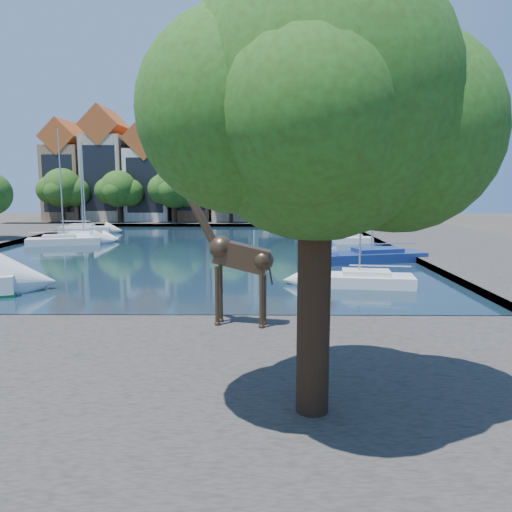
# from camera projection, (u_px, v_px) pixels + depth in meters

# --- Properties ---
(ground) EXTENTS (160.00, 160.00, 0.00)m
(ground) POSITION_uv_depth(u_px,v_px,m) (115.00, 326.00, 21.35)
(ground) COLOR #38332B
(ground) RESTS_ON ground
(water_basin) EXTENTS (38.00, 50.00, 0.08)m
(water_basin) POSITION_uv_depth(u_px,v_px,m) (192.00, 250.00, 45.09)
(water_basin) COLOR black
(water_basin) RESTS_ON ground
(near_quay) EXTENTS (50.00, 14.00, 0.50)m
(near_quay) POSITION_uv_depth(u_px,v_px,m) (45.00, 386.00, 14.38)
(near_quay) COLOR #443E3B
(near_quay) RESTS_ON ground
(far_quay) EXTENTS (60.00, 16.00, 0.50)m
(far_quay) POSITION_uv_depth(u_px,v_px,m) (220.00, 221.00, 76.72)
(far_quay) COLOR #443E3B
(far_quay) RESTS_ON ground
(right_quay) EXTENTS (14.00, 52.00, 0.50)m
(right_quay) POSITION_uv_depth(u_px,v_px,m) (469.00, 248.00, 44.82)
(right_quay) COLOR #443E3B
(right_quay) RESTS_ON ground
(plane_tree) EXTENTS (8.32, 6.40, 10.62)m
(plane_tree) POSITION_uv_depth(u_px,v_px,m) (322.00, 111.00, 11.25)
(plane_tree) COLOR #332114
(plane_tree) RESTS_ON near_quay
(townhouse_west_end) EXTENTS (5.44, 9.18, 14.93)m
(townhouse_west_end) POSITION_uv_depth(u_px,v_px,m) (69.00, 175.00, 75.90)
(townhouse_west_end) COLOR #8A6A4B
(townhouse_west_end) RESTS_ON far_quay
(townhouse_west_mid) EXTENTS (5.94, 9.18, 16.79)m
(townhouse_west_mid) POSITION_uv_depth(u_px,v_px,m) (108.00, 169.00, 75.71)
(townhouse_west_mid) COLOR #B6A88C
(townhouse_west_mid) RESTS_ON far_quay
(townhouse_west_inner) EXTENTS (6.43, 9.18, 15.15)m
(townhouse_west_inner) POSITION_uv_depth(u_px,v_px,m) (151.00, 175.00, 75.78)
(townhouse_west_inner) COLOR silver
(townhouse_west_inner) RESTS_ON far_quay
(townhouse_center) EXTENTS (5.44, 9.18, 16.93)m
(townhouse_center) POSITION_uv_depth(u_px,v_px,m) (194.00, 168.00, 75.57)
(townhouse_center) COLOR brown
(townhouse_center) RESTS_ON far_quay
(townhouse_east_inner) EXTENTS (5.94, 9.18, 15.79)m
(townhouse_east_inner) POSITION_uv_depth(u_px,v_px,m) (233.00, 172.00, 75.60)
(townhouse_east_inner) COLOR #C2AC8A
(townhouse_east_inner) RESTS_ON far_quay
(townhouse_east_mid) EXTENTS (6.43, 9.18, 16.65)m
(townhouse_east_mid) POSITION_uv_depth(u_px,v_px,m) (276.00, 169.00, 75.49)
(townhouse_east_mid) COLOR beige
(townhouse_east_mid) RESTS_ON far_quay
(townhouse_east_end) EXTENTS (5.44, 9.18, 14.43)m
(townhouse_east_end) POSITION_uv_depth(u_px,v_px,m) (319.00, 176.00, 75.57)
(townhouse_east_end) COLOR brown
(townhouse_east_end) RESTS_ON far_quay
(far_tree_far_west) EXTENTS (7.28, 5.60, 7.68)m
(far_tree_far_west) POSITION_uv_depth(u_px,v_px,m) (63.00, 189.00, 70.77)
(far_tree_far_west) COLOR #332114
(far_tree_far_west) RESTS_ON far_quay
(far_tree_west) EXTENTS (6.76, 5.20, 7.36)m
(far_tree_west) POSITION_uv_depth(u_px,v_px,m) (119.00, 190.00, 70.70)
(far_tree_west) COLOR #332114
(far_tree_west) RESTS_ON far_quay
(far_tree_mid_west) EXTENTS (7.80, 6.00, 8.00)m
(far_tree_mid_west) POSITION_uv_depth(u_px,v_px,m) (175.00, 189.00, 70.60)
(far_tree_mid_west) COLOR #332114
(far_tree_mid_west) RESTS_ON far_quay
(far_tree_mid_east) EXTENTS (7.02, 5.40, 7.52)m
(far_tree_mid_east) POSITION_uv_depth(u_px,v_px,m) (232.00, 190.00, 70.54)
(far_tree_mid_east) COLOR #332114
(far_tree_mid_east) RESTS_ON far_quay
(far_tree_east) EXTENTS (7.54, 5.80, 7.84)m
(far_tree_east) POSITION_uv_depth(u_px,v_px,m) (288.00, 189.00, 70.45)
(far_tree_east) COLOR #332114
(far_tree_east) RESTS_ON far_quay
(far_tree_far_east) EXTENTS (6.76, 5.20, 7.36)m
(far_tree_far_east) POSITION_uv_depth(u_px,v_px,m) (345.00, 190.00, 70.40)
(far_tree_far_east) COLOR #332114
(far_tree_far_east) RESTS_ON far_quay
(giraffe_statue) EXTENTS (3.92, 1.18, 5.62)m
(giraffe_statue) POSITION_uv_depth(u_px,v_px,m) (234.00, 256.00, 19.40)
(giraffe_statue) COLOR #392A1C
(giraffe_statue) RESTS_ON near_quay
(sailboat_left_c) EXTENTS (7.20, 4.25, 11.11)m
(sailboat_left_c) POSITION_uv_depth(u_px,v_px,m) (64.00, 239.00, 48.78)
(sailboat_left_c) COLOR silver
(sailboat_left_c) RESTS_ON water_basin
(sailboat_left_d) EXTENTS (5.08, 1.79, 9.25)m
(sailboat_left_d) POSITION_uv_depth(u_px,v_px,m) (84.00, 236.00, 51.31)
(sailboat_left_d) COLOR white
(sailboat_left_d) RESTS_ON water_basin
(sailboat_left_e) EXTENTS (6.25, 2.43, 10.80)m
(sailboat_left_e) POSITION_uv_depth(u_px,v_px,m) (86.00, 228.00, 60.33)
(sailboat_left_e) COLOR silver
(sailboat_left_e) RESTS_ON water_basin
(sailboat_right_a) EXTENTS (6.46, 2.98, 9.58)m
(sailboat_right_a) POSITION_uv_depth(u_px,v_px,m) (359.00, 277.00, 29.16)
(sailboat_right_a) COLOR silver
(sailboat_right_a) RESTS_ON water_basin
(sailboat_right_b) EXTENTS (8.53, 4.75, 12.01)m
(sailboat_right_b) POSITION_uv_depth(u_px,v_px,m) (371.00, 254.00, 38.27)
(sailboat_right_b) COLOR navy
(sailboat_right_b) RESTS_ON water_basin
(sailboat_right_c) EXTENTS (4.75, 1.95, 8.01)m
(sailboat_right_c) POSITION_uv_depth(u_px,v_px,m) (349.00, 239.00, 49.70)
(sailboat_right_c) COLOR white
(sailboat_right_c) RESTS_ON water_basin
(sailboat_right_d) EXTENTS (5.57, 3.49, 8.21)m
(sailboat_right_d) POSITION_uv_depth(u_px,v_px,m) (333.00, 229.00, 60.69)
(sailboat_right_d) COLOR silver
(sailboat_right_d) RESTS_ON water_basin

